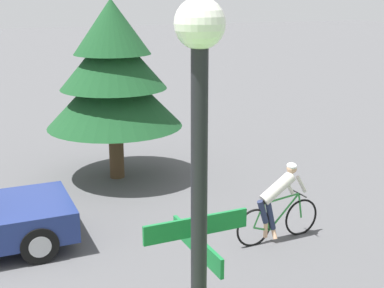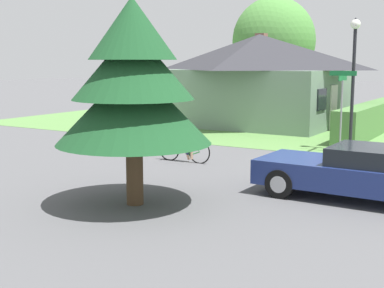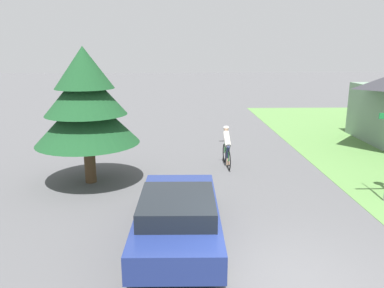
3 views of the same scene
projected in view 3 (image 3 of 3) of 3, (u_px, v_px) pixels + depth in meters
name	position (u px, v px, depth m)	size (l,w,h in m)	color
ground_plane	(278.00, 283.00, 6.99)	(140.00, 140.00, 0.00)	#515154
sedan_left_lane	(178.00, 216.00, 8.41)	(1.94, 4.40, 1.21)	navy
cyclist	(227.00, 147.00, 14.00)	(0.44, 1.80, 1.50)	black
conifer_tall_near	(86.00, 103.00, 11.76)	(3.29, 3.29, 4.37)	#4C3823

